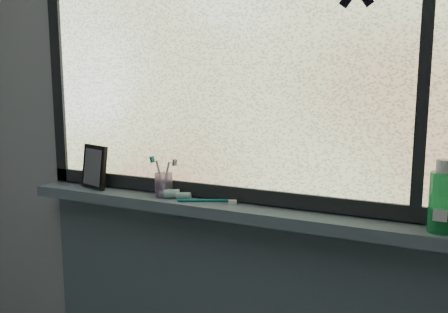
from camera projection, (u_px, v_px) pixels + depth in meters
wall_back at (237, 136)px, 1.74m from camera, size 3.00×0.01×2.50m
windowsill at (228, 210)px, 1.71m from camera, size 1.62×0.14×0.04m
window_pane at (234, 54)px, 1.67m from camera, size 1.50×0.01×1.00m
frame_bottom at (233, 193)px, 1.75m from camera, size 1.60×0.03×0.05m
frame_left at (58, 57)px, 2.00m from camera, size 0.05×0.03×1.10m
frame_mullion at (426, 50)px, 1.42m from camera, size 0.03×0.03×1.00m
vanity_mirror at (94, 167)px, 1.95m from camera, size 0.15×0.10×0.17m
toothpaste_tube at (176, 194)px, 1.79m from camera, size 0.18×0.11×0.03m
toothbrush_cup at (164, 185)px, 1.82m from camera, size 0.08×0.08×0.09m
toothbrush_lying at (204, 200)px, 1.75m from camera, size 0.22×0.12×0.02m
mouthwash_bottle at (442, 196)px, 1.40m from camera, size 0.07×0.07×0.17m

